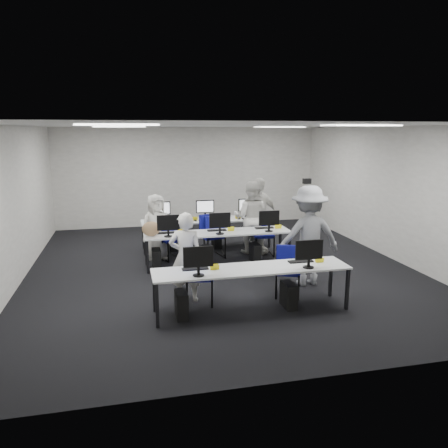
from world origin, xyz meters
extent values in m
plane|color=black|center=(0.00, 0.00, 0.00)|extent=(9.00, 9.00, 0.00)
plane|color=white|center=(0.00, 0.00, 3.00)|extent=(9.00, 9.00, 0.00)
cube|color=beige|center=(0.00, 4.50, 1.50)|extent=(8.00, 0.02, 3.00)
cube|color=beige|center=(0.00, -4.50, 1.50)|extent=(8.00, 0.02, 3.00)
cube|color=beige|center=(-4.00, 0.00, 1.50)|extent=(0.02, 9.00, 3.00)
cube|color=beige|center=(4.00, 0.00, 1.50)|extent=(0.02, 9.00, 3.00)
cube|color=white|center=(-2.00, -2.00, 2.98)|extent=(1.20, 0.60, 0.02)
cube|color=white|center=(2.00, -2.00, 2.98)|extent=(1.20, 0.60, 0.02)
cube|color=white|center=(-2.00, 2.00, 2.98)|extent=(1.20, 0.60, 0.02)
cube|color=white|center=(2.00, 2.00, 2.98)|extent=(1.20, 0.60, 0.02)
cube|color=silver|center=(0.00, -2.40, 0.71)|extent=(3.20, 0.70, 0.03)
cube|color=black|center=(-1.55, -2.70, 0.35)|extent=(0.05, 0.05, 0.70)
cube|color=black|center=(-1.55, -2.10, 0.35)|extent=(0.05, 0.05, 0.70)
cube|color=black|center=(1.55, -2.70, 0.35)|extent=(0.05, 0.05, 0.70)
cube|color=black|center=(1.55, -2.10, 0.35)|extent=(0.05, 0.05, 0.70)
cube|color=silver|center=(0.00, 0.20, 0.71)|extent=(3.20, 0.70, 0.03)
cube|color=black|center=(-1.55, -0.10, 0.35)|extent=(0.05, 0.05, 0.70)
cube|color=black|center=(-1.55, 0.50, 0.35)|extent=(0.05, 0.05, 0.70)
cube|color=black|center=(1.55, -0.10, 0.35)|extent=(0.05, 0.05, 0.70)
cube|color=black|center=(1.55, 0.50, 0.35)|extent=(0.05, 0.05, 0.70)
cube|color=silver|center=(0.00, 1.60, 0.71)|extent=(3.20, 0.70, 0.03)
cube|color=black|center=(-1.55, 1.30, 0.35)|extent=(0.05, 0.05, 0.70)
cube|color=black|center=(-1.55, 1.90, 0.35)|extent=(0.05, 0.05, 0.70)
cube|color=black|center=(1.55, 1.30, 0.35)|extent=(0.05, 0.05, 0.70)
cube|color=black|center=(1.55, 1.90, 0.35)|extent=(0.05, 0.05, 0.70)
cube|color=#0B1C97|center=(-0.90, -2.58, 1.03)|extent=(0.46, 0.04, 0.32)
cube|color=black|center=(-0.90, -2.26, 0.74)|extent=(0.42, 0.14, 0.02)
ellipsoid|color=black|center=(-0.60, -2.26, 0.75)|extent=(0.07, 0.10, 0.04)
cube|color=black|center=(-1.15, -2.40, 0.21)|extent=(0.18, 0.40, 0.42)
cube|color=white|center=(0.90, -2.58, 1.03)|extent=(0.46, 0.04, 0.32)
cube|color=black|center=(0.90, -2.26, 0.74)|extent=(0.42, 0.14, 0.02)
ellipsoid|color=black|center=(1.20, -2.26, 0.75)|extent=(0.07, 0.10, 0.04)
cube|color=black|center=(0.65, -2.40, 0.21)|extent=(0.18, 0.40, 0.42)
cube|color=white|center=(-1.10, 0.02, 1.03)|extent=(0.46, 0.04, 0.32)
cube|color=black|center=(-1.10, 0.34, 0.74)|extent=(0.42, 0.14, 0.02)
ellipsoid|color=black|center=(-0.80, 0.34, 0.75)|extent=(0.07, 0.10, 0.04)
cube|color=black|center=(-1.35, 0.20, 0.21)|extent=(0.18, 0.40, 0.42)
cube|color=white|center=(0.00, 0.02, 1.03)|extent=(0.46, 0.04, 0.32)
cube|color=black|center=(0.00, 0.34, 0.74)|extent=(0.42, 0.14, 0.02)
ellipsoid|color=black|center=(0.30, 0.34, 0.75)|extent=(0.07, 0.10, 0.04)
cube|color=black|center=(-0.25, 0.20, 0.21)|extent=(0.18, 0.40, 0.42)
cube|color=white|center=(1.10, 0.02, 1.03)|extent=(0.46, 0.04, 0.32)
cube|color=black|center=(1.10, 0.34, 0.74)|extent=(0.42, 0.14, 0.02)
ellipsoid|color=black|center=(1.40, 0.34, 0.75)|extent=(0.07, 0.10, 0.04)
cube|color=black|center=(0.85, 0.20, 0.21)|extent=(0.18, 0.40, 0.42)
cube|color=white|center=(-1.10, 1.78, 1.03)|extent=(0.46, 0.04, 0.32)
cube|color=black|center=(-1.10, 1.46, 0.74)|extent=(0.42, 0.14, 0.02)
ellipsoid|color=black|center=(-1.40, 1.46, 0.75)|extent=(0.07, 0.10, 0.04)
cube|color=black|center=(-0.85, 1.60, 0.21)|extent=(0.18, 0.40, 0.42)
cube|color=white|center=(0.00, 1.78, 1.03)|extent=(0.46, 0.04, 0.32)
cube|color=black|center=(0.00, 1.46, 0.74)|extent=(0.42, 0.14, 0.02)
ellipsoid|color=black|center=(-0.30, 1.46, 0.75)|extent=(0.07, 0.10, 0.04)
cube|color=black|center=(0.25, 1.60, 0.21)|extent=(0.18, 0.40, 0.42)
cube|color=white|center=(1.10, 1.78, 1.03)|extent=(0.46, 0.04, 0.32)
cube|color=black|center=(1.10, 1.46, 0.74)|extent=(0.42, 0.14, 0.02)
ellipsoid|color=black|center=(0.80, 1.46, 0.75)|extent=(0.07, 0.10, 0.04)
cube|color=black|center=(1.35, 1.60, 0.21)|extent=(0.18, 0.40, 0.42)
cube|color=navy|center=(-0.77, -1.89, 0.48)|extent=(0.53, 0.51, 0.06)
cube|color=navy|center=(-0.73, -1.68, 0.74)|extent=(0.44, 0.13, 0.37)
cube|color=navy|center=(0.82, -1.89, 0.45)|extent=(0.54, 0.53, 0.06)
cube|color=navy|center=(0.88, -1.70, 0.70)|extent=(0.40, 0.19, 0.35)
cube|color=navy|center=(-0.94, 0.83, 0.46)|extent=(0.54, 0.53, 0.06)
cube|color=navy|center=(-1.00, 1.03, 0.72)|extent=(0.41, 0.17, 0.36)
cube|color=navy|center=(-0.02, 0.78, 0.50)|extent=(0.57, 0.56, 0.07)
cube|color=navy|center=(-0.07, 0.99, 0.79)|extent=(0.46, 0.16, 0.39)
cube|color=navy|center=(1.20, 0.69, 0.48)|extent=(0.50, 0.48, 0.06)
cube|color=navy|center=(1.22, 0.90, 0.75)|extent=(0.44, 0.10, 0.37)
cube|color=navy|center=(-1.06, 0.99, 0.44)|extent=(0.53, 0.52, 0.06)
cube|color=navy|center=(-1.00, 0.81, 0.70)|extent=(0.40, 0.17, 0.35)
cube|color=navy|center=(0.08, 1.06, 0.49)|extent=(0.50, 0.48, 0.06)
cube|color=navy|center=(0.06, 0.85, 0.76)|extent=(0.45, 0.09, 0.38)
cube|color=navy|center=(1.08, 1.06, 0.45)|extent=(0.48, 0.46, 0.06)
cube|color=navy|center=(1.06, 0.87, 0.71)|extent=(0.42, 0.09, 0.35)
ellipsoid|color=#92714B|center=(-1.45, 0.16, 0.89)|extent=(0.39, 0.26, 0.31)
imported|color=white|center=(-0.98, -1.73, 0.78)|extent=(0.64, 0.50, 1.57)
imported|color=white|center=(0.96, 0.95, 0.87)|extent=(1.04, 0.94, 1.74)
imported|color=white|center=(-1.28, 0.86, 0.75)|extent=(0.85, 0.68, 1.51)
imported|color=white|center=(1.13, 0.95, 0.91)|extent=(1.12, 0.62, 1.81)
imported|color=gray|center=(1.40, -1.41, 0.95)|extent=(1.24, 0.73, 1.90)
cube|color=black|center=(1.40, -1.23, 1.97)|extent=(0.14, 0.18, 0.10)
camera|label=1|loc=(-1.92, -8.86, 2.91)|focal=35.00mm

